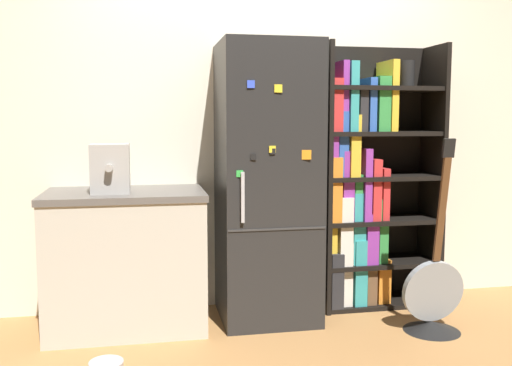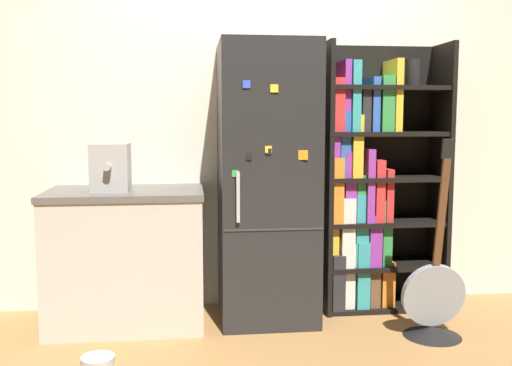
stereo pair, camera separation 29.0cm
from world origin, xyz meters
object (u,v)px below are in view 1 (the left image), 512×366
Objects in this scene: espresso_machine at (110,168)px; pet_bowl at (106,365)px; guitar at (433,304)px; refrigerator at (267,183)px; bookshelf at (362,189)px.

espresso_machine is 1.14m from pet_bowl.
guitar is at bearing 5.33° from pet_bowl.
guitar is at bearing -25.78° from refrigerator.
bookshelf reaches higher than espresso_machine.
bookshelf is at bearing 24.64° from pet_bowl.
refrigerator is 1.50× the size of guitar.
refrigerator reaches higher than espresso_machine.
pet_bowl is at bearing -147.29° from refrigerator.
pet_bowl is (-1.94, -0.18, -0.14)m from guitar.
espresso_machine is 0.25× the size of guitar.
refrigerator is 0.72m from bookshelf.
espresso_machine is at bearing -173.14° from bookshelf.
bookshelf is 0.91m from guitar.
bookshelf is 10.01× the size of pet_bowl.
bookshelf is 1.71m from espresso_machine.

